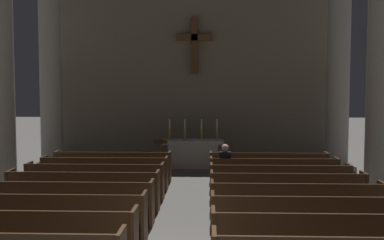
{
  "coord_description": "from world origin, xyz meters",
  "views": [
    {
      "loc": [
        0.54,
        -5.94,
        2.82
      ],
      "look_at": [
        0.0,
        9.11,
        1.81
      ],
      "focal_mm": 42.47,
      "sensor_mm": 36.0,
      "label": 1
    }
  ],
  "objects_px": {
    "column_left_third": "(51,73)",
    "candlestick_outer_left": "(170,133)",
    "pew_left_row_7": "(105,173)",
    "column_right_third": "(338,73)",
    "pew_right_row_6": "(280,183)",
    "altar": "(193,153)",
    "pew_left_row_3": "(51,217)",
    "pew_left_row_8": "(113,167)",
    "pew_left_row_5": "(83,191)",
    "pew_right_row_4": "(297,205)",
    "column_right_second": "(382,67)",
    "lone_worshipper": "(225,166)",
    "pew_right_row_8": "(268,168)",
    "pew_left_row_6": "(95,181)",
    "pew_left_row_4": "(69,203)",
    "candlestick_inner_right": "(202,133)",
    "lectern": "(161,157)",
    "pew_right_row_2": "(324,240)",
    "pew_left_row_2": "(27,237)",
    "pew_right_row_7": "(274,174)",
    "pew_right_row_3": "(309,220)",
    "pew_right_row_5": "(287,192)",
    "candlestick_inner_left": "(185,133)",
    "candlestick_outer_right": "(217,133)"
  },
  "relations": [
    {
      "from": "column_left_third",
      "to": "candlestick_outer_left",
      "type": "distance_m",
      "value": 4.71
    },
    {
      "from": "pew_left_row_4",
      "to": "candlestick_inner_right",
      "type": "height_order",
      "value": "candlestick_inner_right"
    },
    {
      "from": "pew_right_row_8",
      "to": "altar",
      "type": "xyz_separation_m",
      "value": [
        -2.35,
        2.67,
        0.06
      ]
    },
    {
      "from": "lone_worshipper",
      "to": "pew_right_row_6",
      "type": "bearing_deg",
      "value": -40.18
    },
    {
      "from": "pew_left_row_3",
      "to": "pew_left_row_8",
      "type": "bearing_deg",
      "value": 90.0
    },
    {
      "from": "pew_left_row_2",
      "to": "pew_left_row_3",
      "type": "height_order",
      "value": "same"
    },
    {
      "from": "pew_right_row_6",
      "to": "altar",
      "type": "height_order",
      "value": "altar"
    },
    {
      "from": "pew_left_row_6",
      "to": "pew_right_row_7",
      "type": "xyz_separation_m",
      "value": [
        4.7,
        1.09,
        0.0
      ]
    },
    {
      "from": "pew_right_row_5",
      "to": "pew_left_row_6",
      "type": "bearing_deg",
      "value": 166.89
    },
    {
      "from": "pew_left_row_3",
      "to": "column_right_third",
      "type": "distance_m",
      "value": 11.13
    },
    {
      "from": "column_left_third",
      "to": "lectern",
      "type": "distance_m",
      "value": 4.97
    },
    {
      "from": "pew_left_row_2",
      "to": "pew_right_row_7",
      "type": "distance_m",
      "value": 7.21
    },
    {
      "from": "pew_left_row_3",
      "to": "pew_right_row_2",
      "type": "bearing_deg",
      "value": -13.11
    },
    {
      "from": "column_right_second",
      "to": "lone_worshipper",
      "type": "relative_size",
      "value": 5.28
    },
    {
      "from": "lectern",
      "to": "column_right_third",
      "type": "bearing_deg",
      "value": 8.13
    },
    {
      "from": "pew_left_row_5",
      "to": "pew_right_row_4",
      "type": "height_order",
      "value": "same"
    },
    {
      "from": "pew_right_row_5",
      "to": "column_right_second",
      "type": "xyz_separation_m",
      "value": [
        2.68,
        1.64,
        2.92
      ]
    },
    {
      "from": "pew_right_row_2",
      "to": "pew_right_row_7",
      "type": "height_order",
      "value": "same"
    },
    {
      "from": "column_right_third",
      "to": "pew_left_row_7",
      "type": "bearing_deg",
      "value": -155.02
    },
    {
      "from": "pew_right_row_6",
      "to": "lectern",
      "type": "relative_size",
      "value": 3.05
    },
    {
      "from": "pew_left_row_4",
      "to": "lectern",
      "type": "xyz_separation_m",
      "value": [
        1.3,
        5.85,
        0.07
      ]
    },
    {
      "from": "pew_left_row_3",
      "to": "pew_right_row_8",
      "type": "xyz_separation_m",
      "value": [
        4.7,
        5.47,
        0.0
      ]
    },
    {
      "from": "candlestick_outer_left",
      "to": "pew_right_row_7",
      "type": "bearing_deg",
      "value": -49.67
    },
    {
      "from": "pew_left_row_2",
      "to": "pew_right_row_3",
      "type": "distance_m",
      "value": 4.82
    },
    {
      "from": "pew_right_row_8",
      "to": "column_right_second",
      "type": "bearing_deg",
      "value": -31.54
    },
    {
      "from": "pew_right_row_2",
      "to": "pew_right_row_8",
      "type": "distance_m",
      "value": 6.57
    },
    {
      "from": "column_left_third",
      "to": "pew_left_row_8",
      "type": "bearing_deg",
      "value": -41.18
    },
    {
      "from": "pew_right_row_7",
      "to": "lectern",
      "type": "height_order",
      "value": "lectern"
    },
    {
      "from": "pew_left_row_2",
      "to": "candlestick_inner_left",
      "type": "bearing_deg",
      "value": 77.5
    },
    {
      "from": "pew_right_row_2",
      "to": "lone_worshipper",
      "type": "bearing_deg",
      "value": 103.68
    },
    {
      "from": "pew_left_row_6",
      "to": "pew_right_row_4",
      "type": "distance_m",
      "value": 5.18
    },
    {
      "from": "pew_right_row_4",
      "to": "pew_right_row_5",
      "type": "bearing_deg",
      "value": 90.0
    },
    {
      "from": "pew_left_row_3",
      "to": "pew_left_row_8",
      "type": "height_order",
      "value": "same"
    },
    {
      "from": "pew_right_row_4",
      "to": "pew_right_row_8",
      "type": "bearing_deg",
      "value": 90.0
    },
    {
      "from": "pew_right_row_5",
      "to": "candlestick_outer_right",
      "type": "bearing_deg",
      "value": 104.12
    },
    {
      "from": "pew_left_row_6",
      "to": "column_right_third",
      "type": "relative_size",
      "value": 0.5
    },
    {
      "from": "pew_right_row_2",
      "to": "candlestick_outer_left",
      "type": "bearing_deg",
      "value": 109.1
    },
    {
      "from": "pew_left_row_7",
      "to": "column_right_third",
      "type": "height_order",
      "value": "column_right_third"
    },
    {
      "from": "pew_left_row_2",
      "to": "pew_right_row_2",
      "type": "height_order",
      "value": "same"
    },
    {
      "from": "pew_left_row_7",
      "to": "candlestick_outer_left",
      "type": "distance_m",
      "value": 4.13
    },
    {
      "from": "pew_left_row_6",
      "to": "column_right_second",
      "type": "relative_size",
      "value": 0.5
    },
    {
      "from": "pew_left_row_5",
      "to": "column_right_third",
      "type": "bearing_deg",
      "value": 37.33
    },
    {
      "from": "pew_right_row_2",
      "to": "column_right_third",
      "type": "height_order",
      "value": "column_right_third"
    },
    {
      "from": "candlestick_inner_left",
      "to": "pew_left_row_5",
      "type": "bearing_deg",
      "value": -108.98
    },
    {
      "from": "pew_right_row_4",
      "to": "column_right_third",
      "type": "distance_m",
      "value": 7.8
    },
    {
      "from": "column_right_second",
      "to": "lone_worshipper",
      "type": "distance_m",
      "value": 4.88
    },
    {
      "from": "pew_left_row_3",
      "to": "pew_right_row_4",
      "type": "height_order",
      "value": "same"
    },
    {
      "from": "candlestick_outer_left",
      "to": "lectern",
      "type": "bearing_deg",
      "value": -99.57
    },
    {
      "from": "pew_right_row_3",
      "to": "candlestick_outer_left",
      "type": "bearing_deg",
      "value": 111.44
    },
    {
      "from": "pew_left_row_4",
      "to": "pew_left_row_8",
      "type": "distance_m",
      "value": 4.38
    }
  ]
}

